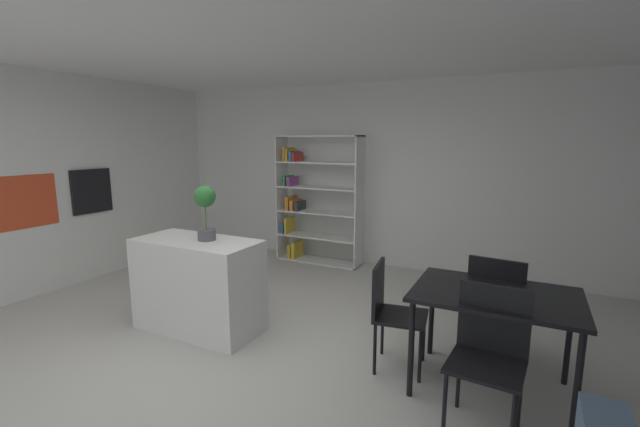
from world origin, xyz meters
The scene contains 13 objects.
ground_plane centered at (0.00, 0.00, 0.00)m, with size 10.24×10.24×0.00m, color beige.
ceiling_slab centered at (0.00, 0.00, 2.76)m, with size 7.43×6.40×0.06m.
back_partition centered at (0.00, 3.17, 1.37)m, with size 7.43×0.06×2.73m, color silver.
tall_cabinet_run_left centered at (-3.32, 0.00, 1.37)m, with size 0.67×5.78×2.73m, color silver.
cabinet_niche_splashback centered at (-2.98, -0.19, 1.17)m, with size 0.01×1.03×0.63m.
built_in_oven centered at (-2.97, 0.79, 1.22)m, with size 0.06×0.56×0.60m.
kitchen_island centered at (-0.55, 0.19, 0.46)m, with size 1.26×0.61×0.93m, color silver.
potted_plant_on_island centered at (-0.45, 0.23, 1.26)m, with size 0.21×0.21×0.54m.
open_bookshelf centered at (-0.66, 2.84, 0.96)m, with size 1.36×0.36×1.97m.
dining_table centered at (2.18, 0.39, 0.70)m, with size 1.17×0.82×0.78m.
dining_chair_far centered at (2.17, 0.82, 0.56)m, with size 0.49×0.46×0.95m.
dining_chair_near centered at (2.19, -0.05, 0.57)m, with size 0.49×0.47×0.95m.
dining_chair_island_side centered at (1.38, 0.37, 0.53)m, with size 0.47×0.47×0.89m.
Camera 1 is at (2.33, -2.80, 1.89)m, focal length 23.29 mm.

